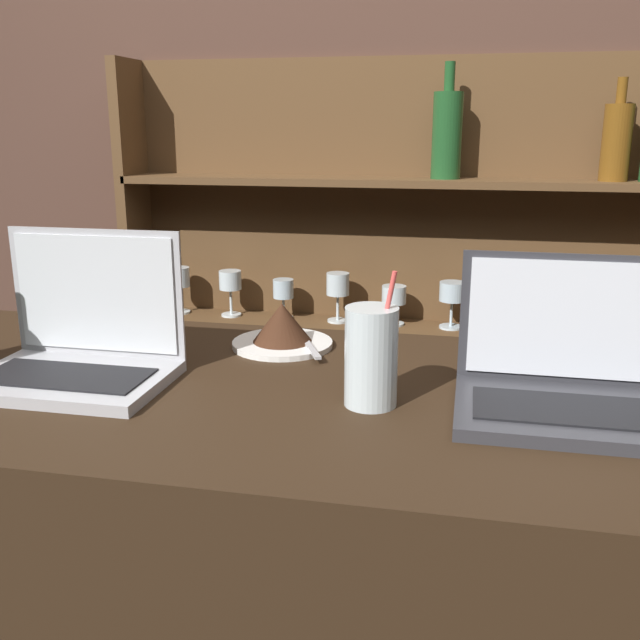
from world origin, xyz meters
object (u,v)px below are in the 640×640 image
Objects in this scene: laptop_far at (577,379)px; cake_plate at (282,329)px; water_glass at (371,357)px; laptop_near at (80,346)px.

cake_plate is at bearing 156.55° from laptop_far.
water_glass is at bearing -51.31° from cake_plate.
water_glass is (-0.28, -0.04, 0.03)m from laptop_far.
laptop_near reaches higher than water_glass.
laptop_near is 1.61× the size of cake_plate.
laptop_near is 0.90× the size of laptop_far.
laptop_far is 1.67× the size of water_glass.
laptop_near is 0.35m from cake_plate.
water_glass is at bearing -2.18° from laptop_near.
cake_plate is (0.27, 0.22, -0.02)m from laptop_near.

